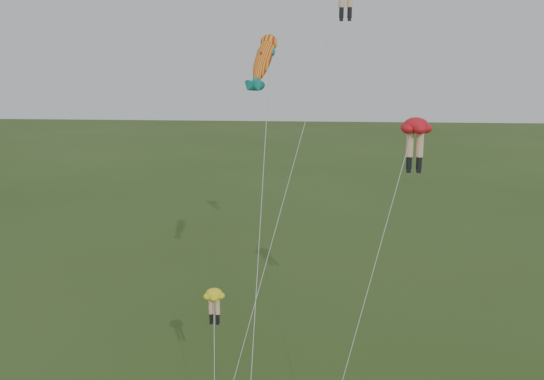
{
  "coord_description": "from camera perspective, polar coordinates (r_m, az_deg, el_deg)",
  "views": [
    {
      "loc": [
        2.87,
        -24.31,
        17.19
      ],
      "look_at": [
        0.34,
        6.0,
        10.66
      ],
      "focal_mm": 40.0,
      "sensor_mm": 36.0,
      "label": 1
    }
  ],
  "objects": [
    {
      "name": "legs_kite_red_mid",
      "position": [
        28.99,
        13.26,
        5.18
      ],
      "size": [
        5.11,
        6.38,
        14.61
      ],
      "rotation": [
        0.0,
        0.0,
        -0.04
      ],
      "color": "red",
      "rests_on": "ground"
    },
    {
      "name": "legs_kite_yellow",
      "position": [
        26.84,
        -5.47,
        -10.67
      ],
      "size": [
        1.18,
        4.18,
        7.49
      ],
      "rotation": [
        0.0,
        0.0,
        -0.09
      ],
      "color": "yellow",
      "rests_on": "ground"
    },
    {
      "name": "fish_kite",
      "position": [
        30.68,
        -0.78,
        12.18
      ],
      "size": [
        1.58,
        10.74,
        18.79
      ],
      "rotation": [
        0.75,
        0.0,
        -0.24
      ],
      "color": "yellow",
      "rests_on": "ground"
    }
  ]
}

